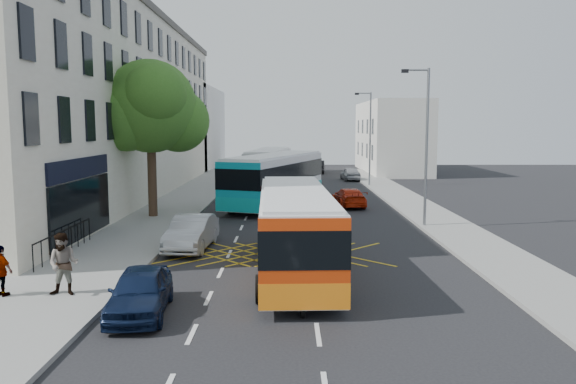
{
  "coord_description": "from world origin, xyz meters",
  "views": [
    {
      "loc": [
        -0.74,
        -16.69,
        5.25
      ],
      "look_at": [
        -0.78,
        9.22,
        2.2
      ],
      "focal_mm": 35.0,
      "sensor_mm": 36.0,
      "label": 1
    }
  ],
  "objects_px": {
    "street_tree": "(150,107)",
    "red_hatchback": "(349,197)",
    "lamp_far": "(369,133)",
    "parked_car_silver": "(192,232)",
    "pedestrian_near": "(64,264)",
    "pedestrian_far": "(1,271)",
    "bus_near": "(295,229)",
    "lamp_near": "(425,139)",
    "parked_car_blue": "(140,291)",
    "bus_far": "(269,167)",
    "motorbike": "(300,278)",
    "distant_car_grey": "(303,173)",
    "distant_car_dark": "(318,167)",
    "bus_mid": "(276,179)",
    "distant_car_silver": "(350,174)"
  },
  "relations": [
    {
      "from": "lamp_far",
      "to": "pedestrian_far",
      "type": "xyz_separation_m",
      "value": [
        -15.59,
        -32.26,
        -3.69
      ]
    },
    {
      "from": "street_tree",
      "to": "lamp_far",
      "type": "height_order",
      "value": "street_tree"
    },
    {
      "from": "parked_car_blue",
      "to": "lamp_far",
      "type": "bearing_deg",
      "value": 66.5
    },
    {
      "from": "bus_far",
      "to": "motorbike",
      "type": "bearing_deg",
      "value": -80.11
    },
    {
      "from": "bus_mid",
      "to": "motorbike",
      "type": "xyz_separation_m",
      "value": [
        1.19,
        -21.31,
        -0.88
      ]
    },
    {
      "from": "lamp_near",
      "to": "pedestrian_near",
      "type": "xyz_separation_m",
      "value": [
        -13.74,
        -12.15,
        -3.51
      ]
    },
    {
      "from": "distant_car_dark",
      "to": "pedestrian_far",
      "type": "relative_size",
      "value": 2.8
    },
    {
      "from": "distant_car_silver",
      "to": "pedestrian_near",
      "type": "bearing_deg",
      "value": 66.73
    },
    {
      "from": "parked_car_blue",
      "to": "distant_car_dark",
      "type": "relative_size",
      "value": 0.88
    },
    {
      "from": "motorbike",
      "to": "distant_car_dark",
      "type": "distance_m",
      "value": 47.27
    },
    {
      "from": "motorbike",
      "to": "pedestrian_far",
      "type": "distance_m",
      "value": 9.0
    },
    {
      "from": "parked_car_silver",
      "to": "lamp_far",
      "type": "bearing_deg",
      "value": 70.17
    },
    {
      "from": "street_tree",
      "to": "red_hatchback",
      "type": "distance_m",
      "value": 13.84
    },
    {
      "from": "lamp_far",
      "to": "red_hatchback",
      "type": "xyz_separation_m",
      "value": [
        -3.0,
        -12.3,
        -4.0
      ]
    },
    {
      "from": "motorbike",
      "to": "red_hatchback",
      "type": "distance_m",
      "value": 21.02
    },
    {
      "from": "bus_near",
      "to": "pedestrian_near",
      "type": "bearing_deg",
      "value": -157.28
    },
    {
      "from": "parked_car_blue",
      "to": "distant_car_dark",
      "type": "xyz_separation_m",
      "value": [
        7.4,
        47.63,
        0.06
      ]
    },
    {
      "from": "bus_near",
      "to": "red_hatchback",
      "type": "relative_size",
      "value": 2.55
    },
    {
      "from": "parked_car_silver",
      "to": "distant_car_silver",
      "type": "xyz_separation_m",
      "value": [
        10.16,
        30.79,
        -0.07
      ]
    },
    {
      "from": "distant_car_dark",
      "to": "red_hatchback",
      "type": "bearing_deg",
      "value": 96.26
    },
    {
      "from": "street_tree",
      "to": "parked_car_silver",
      "type": "xyz_separation_m",
      "value": [
        3.61,
        -8.04,
        -5.57
      ]
    },
    {
      "from": "pedestrian_near",
      "to": "pedestrian_far",
      "type": "distance_m",
      "value": 1.86
    },
    {
      "from": "parked_car_silver",
      "to": "distant_car_grey",
      "type": "distance_m",
      "value": 33.35
    },
    {
      "from": "bus_near",
      "to": "lamp_near",
      "type": "bearing_deg",
      "value": 50.95
    },
    {
      "from": "distant_car_grey",
      "to": "distant_car_dark",
      "type": "distance_m",
      "value": 6.63
    },
    {
      "from": "lamp_near",
      "to": "red_hatchback",
      "type": "xyz_separation_m",
      "value": [
        -3.0,
        7.7,
        -4.0
      ]
    },
    {
      "from": "distant_car_grey",
      "to": "pedestrian_near",
      "type": "bearing_deg",
      "value": -97.5
    },
    {
      "from": "lamp_far",
      "to": "bus_far",
      "type": "xyz_separation_m",
      "value": [
        -8.68,
        0.52,
        -2.92
      ]
    },
    {
      "from": "parked_car_silver",
      "to": "red_hatchback",
      "type": "relative_size",
      "value": 1.04
    },
    {
      "from": "lamp_near",
      "to": "distant_car_grey",
      "type": "distance_m",
      "value": 28.64
    },
    {
      "from": "motorbike",
      "to": "distant_car_dark",
      "type": "height_order",
      "value": "motorbike"
    },
    {
      "from": "bus_far",
      "to": "pedestrian_near",
      "type": "relative_size",
      "value": 6.13
    },
    {
      "from": "distant_car_dark",
      "to": "motorbike",
      "type": "bearing_deg",
      "value": 91.21
    },
    {
      "from": "parked_car_blue",
      "to": "street_tree",
      "type": "bearing_deg",
      "value": 97.24
    },
    {
      "from": "parked_car_silver",
      "to": "distant_car_grey",
      "type": "bearing_deg",
      "value": 84.46
    },
    {
      "from": "lamp_near",
      "to": "distant_car_grey",
      "type": "relative_size",
      "value": 1.9
    },
    {
      "from": "red_hatchback",
      "to": "distant_car_grey",
      "type": "xyz_separation_m",
      "value": [
        -2.54,
        20.11,
        -0.03
      ]
    },
    {
      "from": "bus_mid",
      "to": "distant_car_silver",
      "type": "relative_size",
      "value": 3.23
    },
    {
      "from": "parked_car_silver",
      "to": "red_hatchback",
      "type": "height_order",
      "value": "parked_car_silver"
    },
    {
      "from": "bus_near",
      "to": "bus_far",
      "type": "relative_size",
      "value": 0.92
    },
    {
      "from": "lamp_far",
      "to": "parked_car_silver",
      "type": "relative_size",
      "value": 1.82
    },
    {
      "from": "parked_car_silver",
      "to": "pedestrian_near",
      "type": "distance_m",
      "value": 7.56
    },
    {
      "from": "street_tree",
      "to": "distant_car_grey",
      "type": "relative_size",
      "value": 2.09
    },
    {
      "from": "bus_far",
      "to": "distant_car_grey",
      "type": "relative_size",
      "value": 2.78
    },
    {
      "from": "parked_car_silver",
      "to": "distant_car_dark",
      "type": "distance_m",
      "value": 39.93
    },
    {
      "from": "lamp_far",
      "to": "distant_car_dark",
      "type": "distance_m",
      "value": 15.15
    },
    {
      "from": "lamp_far",
      "to": "red_hatchback",
      "type": "height_order",
      "value": "lamp_far"
    },
    {
      "from": "bus_near",
      "to": "bus_mid",
      "type": "distance_m",
      "value": 17.24
    },
    {
      "from": "pedestrian_near",
      "to": "lamp_far",
      "type": "bearing_deg",
      "value": 66.78
    },
    {
      "from": "distant_car_silver",
      "to": "pedestrian_near",
      "type": "distance_m",
      "value": 39.98
    }
  ]
}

